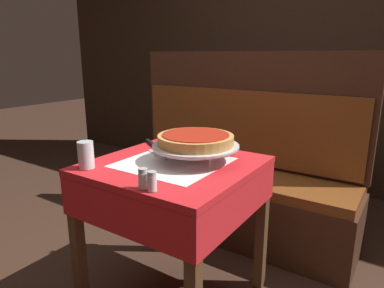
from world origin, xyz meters
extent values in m
cube|color=red|center=(0.00, 0.00, 0.71)|extent=(0.71, 0.71, 0.03)
cube|color=white|center=(0.00, 0.00, 0.73)|extent=(0.44, 0.44, 0.00)
cube|color=red|center=(0.00, 0.00, 0.61)|extent=(0.71, 0.71, 0.18)
cube|color=#4C331E|center=(-0.32, -0.32, 0.35)|extent=(0.05, 0.05, 0.70)
cube|color=#4C331E|center=(-0.32, 0.32, 0.35)|extent=(0.05, 0.05, 0.70)
cube|color=#4C331E|center=(0.32, 0.32, 0.35)|extent=(0.05, 0.05, 0.70)
cube|color=red|center=(-0.06, 1.47, 0.72)|extent=(0.82, 0.82, 0.03)
cube|color=white|center=(-0.06, 1.47, 0.73)|extent=(0.51, 0.51, 0.00)
cube|color=red|center=(-0.06, 1.47, 0.63)|extent=(0.82, 0.82, 0.15)
cube|color=#4C331E|center=(-0.43, 1.09, 0.35)|extent=(0.05, 0.05, 0.70)
cube|color=#4C331E|center=(0.32, 1.09, 0.35)|extent=(0.05, 0.05, 0.70)
cube|color=#4C331E|center=(-0.43, 1.85, 0.35)|extent=(0.05, 0.05, 0.70)
cube|color=#4C331E|center=(0.32, 1.85, 0.35)|extent=(0.05, 0.05, 0.70)
cube|color=#3D2316|center=(-0.08, 0.75, 0.20)|extent=(1.63, 0.45, 0.40)
cube|color=brown|center=(-0.08, 0.75, 0.43)|extent=(1.60, 0.44, 0.06)
cube|color=#3D2316|center=(-0.08, 0.94, 0.84)|extent=(1.63, 0.06, 0.77)
cube|color=brown|center=(-0.08, 0.90, 0.73)|extent=(1.57, 0.02, 0.49)
cube|color=black|center=(0.00, 1.97, 1.20)|extent=(6.00, 0.04, 2.40)
cylinder|color=#ADADB2|center=(0.07, 0.21, 0.76)|extent=(0.01, 0.01, 0.06)
cylinder|color=#ADADB2|center=(-0.05, 0.01, 0.76)|extent=(0.01, 0.01, 0.06)
cylinder|color=#ADADB2|center=(0.19, 0.01, 0.76)|extent=(0.01, 0.01, 0.06)
cylinder|color=#ADADB2|center=(0.07, 0.07, 0.79)|extent=(0.27, 0.27, 0.01)
cylinder|color=silver|center=(0.07, 0.07, 0.79)|extent=(0.39, 0.39, 0.01)
cylinder|color=silver|center=(0.07, 0.07, 0.80)|extent=(0.40, 0.40, 0.01)
cylinder|color=#C68E47|center=(0.07, 0.07, 0.83)|extent=(0.35, 0.35, 0.05)
cylinder|color=#A82314|center=(0.07, 0.07, 0.85)|extent=(0.31, 0.31, 0.01)
cube|color=#BCBCC1|center=(-0.15, 0.10, 0.73)|extent=(0.15, 0.15, 0.00)
cube|color=black|center=(-0.28, 0.18, 0.73)|extent=(0.18, 0.13, 0.01)
cylinder|color=silver|center=(-0.27, -0.28, 0.79)|extent=(0.07, 0.07, 0.12)
cylinder|color=silver|center=(0.10, -0.32, 0.76)|extent=(0.04, 0.04, 0.06)
cylinder|color=#B7B7BC|center=(0.10, -0.32, 0.80)|extent=(0.03, 0.03, 0.02)
cylinder|color=silver|center=(0.14, -0.32, 0.76)|extent=(0.04, 0.04, 0.06)
cylinder|color=#B7B7BC|center=(0.14, -0.32, 0.79)|extent=(0.03, 0.03, 0.02)
cube|color=black|center=(-0.07, 1.50, 0.75)|extent=(0.12, 0.12, 0.03)
cylinder|color=black|center=(-0.07, 1.50, 0.83)|extent=(0.01, 0.01, 0.14)
cylinder|color=gold|center=(-0.07, 1.54, 0.82)|extent=(0.04, 0.04, 0.11)
cylinder|color=white|center=(-0.10, 1.48, 0.82)|extent=(0.04, 0.04, 0.11)
cylinder|color=red|center=(-0.04, 1.48, 0.82)|extent=(0.04, 0.04, 0.11)
camera|label=1|loc=(0.90, -1.20, 1.21)|focal=32.00mm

